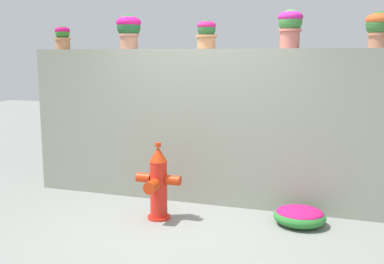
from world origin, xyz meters
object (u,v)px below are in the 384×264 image
potted_plant_4 (380,26)px  flower_bush_left (300,216)px  fire_hydrant (158,184)px  potted_plant_3 (290,25)px  potted_plant_2 (206,32)px  potted_plant_1 (129,28)px  potted_plant_0 (63,36)px

potted_plant_4 → flower_bush_left: bearing=-144.8°
fire_hydrant → flower_bush_left: 1.70m
potted_plant_3 → potted_plant_2: bearing=179.2°
potted_plant_2 → fire_hydrant: potted_plant_2 is taller
flower_bush_left → potted_plant_3: bearing=113.8°
fire_hydrant → potted_plant_1: bearing=131.6°
potted_plant_1 → flower_bush_left: bearing=-12.5°
potted_plant_4 → fire_hydrant: 3.15m
potted_plant_3 → flower_bush_left: potted_plant_3 is taller
potted_plant_1 → potted_plant_4: size_ratio=1.09×
potted_plant_2 → potted_plant_4: potted_plant_4 is taller
potted_plant_0 → fire_hydrant: size_ratio=0.35×
flower_bush_left → potted_plant_1: bearing=167.5°
potted_plant_0 → potted_plant_3: (3.18, 0.02, 0.09)m
potted_plant_1 → potted_plant_0: bearing=179.9°
potted_plant_0 → potted_plant_4: size_ratio=0.79×
fire_hydrant → flower_bush_left: size_ratio=1.54×
potted_plant_4 → potted_plant_0: bearing=-179.9°
potted_plant_1 → flower_bush_left: size_ratio=0.75×
potted_plant_0 → potted_plant_4: 4.19m
potted_plant_0 → potted_plant_3: 3.18m
potted_plant_0 → potted_plant_1: (1.04, -0.00, 0.09)m
potted_plant_2 → potted_plant_4: size_ratio=0.89×
potted_plant_1 → potted_plant_2: bearing=2.1°
flower_bush_left → potted_plant_2: bearing=156.5°
potted_plant_4 → fire_hydrant: (-2.40, -0.85, -1.85)m
potted_plant_0 → potted_plant_2: size_ratio=0.89×
potted_plant_3 → potted_plant_4: 1.01m
fire_hydrant → potted_plant_4: bearing=19.5°
potted_plant_0 → potted_plant_2: potted_plant_2 is taller
potted_plant_1 → fire_hydrant: bearing=-48.4°
potted_plant_3 → fire_hydrant: 2.49m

